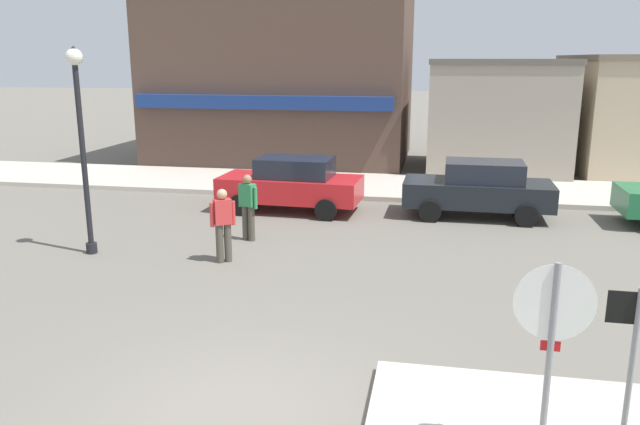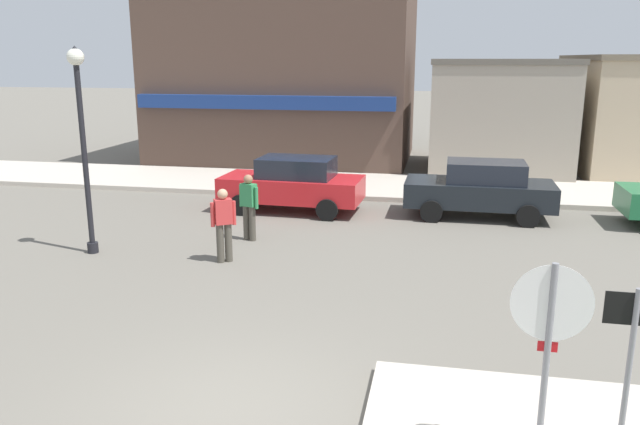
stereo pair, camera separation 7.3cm
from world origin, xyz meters
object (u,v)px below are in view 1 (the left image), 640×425
Objects in this scene: parked_car_second at (479,188)px; stop_sign at (552,335)px; pedestrian_crossing_far at (248,205)px; parked_car_nearest at (292,183)px; lamp_post at (80,122)px; one_way_sign at (632,360)px; pedestrian_crossing_near at (223,223)px.

stop_sign is at bearing -89.59° from parked_car_second.
stop_sign is 11.08m from parked_car_second.
parked_car_second is at bearing 31.37° from pedestrian_crossing_far.
pedestrian_crossing_far is at bearing -96.29° from parked_car_nearest.
parked_car_nearest is (3.52, 4.75, -2.15)m from lamp_post.
parked_car_second is 2.50× the size of pedestrian_crossing_far.
stop_sign is at bearing -63.75° from parked_car_nearest.
one_way_sign is 0.52× the size of parked_car_nearest.
lamp_post reaches higher than pedestrian_crossing_far.
lamp_post is at bearing 179.30° from pedestrian_crossing_near.
stop_sign reaches higher than pedestrian_crossing_far.
lamp_post reaches higher than stop_sign.
stop_sign is 8.25m from pedestrian_crossing_near.
parked_car_nearest is 4.80m from pedestrian_crossing_near.
stop_sign is 10.77m from lamp_post.
pedestrian_crossing_near is (-0.37, -4.78, 0.06)m from parked_car_nearest.
one_way_sign is 12.39m from parked_car_nearest.
stop_sign is 0.56× the size of parked_car_nearest.
parked_car_nearest is at bearing 85.59° from pedestrian_crossing_near.
lamp_post is 2.82× the size of pedestrian_crossing_near.
parked_car_nearest is 5.23m from parked_car_second.
lamp_post is at bearing -126.58° from parked_car_nearest.
parked_car_nearest is (-6.09, 10.78, -0.52)m from one_way_sign.
lamp_post is 10.32m from parked_car_second.
parked_car_nearest is at bearing 116.25° from stop_sign.
one_way_sign reaches higher than pedestrian_crossing_far.
pedestrian_crossing_near is (-5.67, 5.96, -0.65)m from stop_sign.
pedestrian_crossing_near is 1.00× the size of pedestrian_crossing_far.
lamp_post is (-8.82, 6.00, 1.44)m from stop_sign.
pedestrian_crossing_far is (-5.64, 7.66, -0.65)m from stop_sign.
lamp_post is 1.13× the size of parked_car_second.
pedestrian_crossing_far is (0.03, 1.70, 0.00)m from pedestrian_crossing_near.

